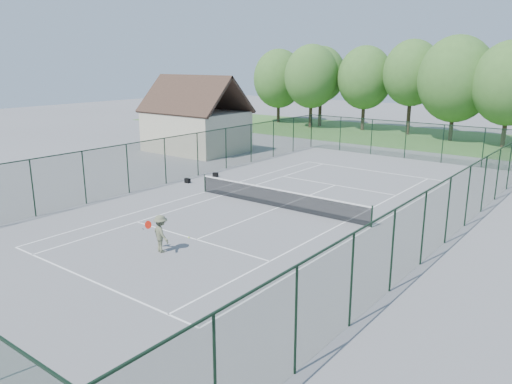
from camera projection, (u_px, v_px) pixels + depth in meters
ground at (278, 208)px, 27.36m from camera, size 140.00×140.00×0.00m
grass_far at (450, 140)px, 50.30m from camera, size 80.00×16.00×0.01m
court_lines at (278, 207)px, 27.36m from camera, size 11.05×23.85×0.01m
tennis_net at (278, 197)px, 27.21m from camera, size 11.08×0.08×1.10m
fence_enclosure at (279, 180)px, 26.96m from camera, size 18.05×36.05×3.02m
utility_building at (195, 116)px, 43.67m from camera, size 8.60×6.27×6.63m
tree_line_far at (456, 80)px, 48.77m from camera, size 39.40×6.40×9.70m
sports_bag_a at (187, 181)px, 32.84m from camera, size 0.38×0.23×0.30m
sports_bag_b at (215, 175)px, 34.58m from camera, size 0.42×0.32×0.28m
tennis_player at (161, 234)px, 20.84m from camera, size 2.14×0.94×1.61m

